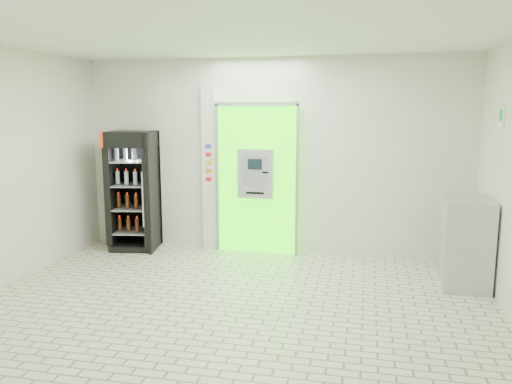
% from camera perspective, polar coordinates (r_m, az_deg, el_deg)
% --- Properties ---
extents(ground, '(6.00, 6.00, 0.00)m').
position_cam_1_polar(ground, '(5.70, -3.27, -13.51)').
color(ground, beige).
rests_on(ground, ground).
extents(room_shell, '(6.00, 6.00, 6.00)m').
position_cam_1_polar(room_shell, '(5.26, -3.46, 5.29)').
color(room_shell, silver).
rests_on(room_shell, ground).
extents(atm_assembly, '(1.30, 0.24, 2.33)m').
position_cam_1_polar(atm_assembly, '(7.71, 0.13, 1.62)').
color(atm_assembly, '#28F000').
rests_on(atm_assembly, ground).
extents(pillar, '(0.22, 0.11, 2.60)m').
position_cam_1_polar(pillar, '(7.93, -5.33, 2.74)').
color(pillar, silver).
rests_on(pillar, ground).
extents(beverage_cooler, '(0.81, 0.76, 1.88)m').
position_cam_1_polar(beverage_cooler, '(8.18, -13.71, -0.09)').
color(beverage_cooler, black).
rests_on(beverage_cooler, ground).
extents(steel_cabinet, '(0.61, 0.87, 1.13)m').
position_cam_1_polar(steel_cabinet, '(6.88, 22.84, -5.27)').
color(steel_cabinet, '#AAADB2').
rests_on(steel_cabinet, ground).
extents(exit_sign, '(0.02, 0.22, 0.26)m').
position_cam_1_polar(exit_sign, '(6.62, 26.27, 7.63)').
color(exit_sign, white).
rests_on(exit_sign, room_shell).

